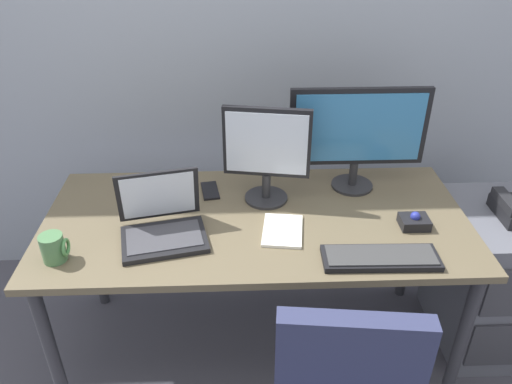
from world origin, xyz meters
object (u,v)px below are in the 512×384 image
(monitor_main, at_px, (358,132))
(paper_notepad, at_px, (283,231))
(coffee_mug, at_px, (54,248))
(cell_phone, at_px, (210,191))
(keyboard, at_px, (380,258))
(laptop, at_px, (162,223))
(monitor_side, at_px, (267,151))
(file_cabinet, at_px, (494,278))
(trackball_mouse, at_px, (414,221))

(monitor_main, relative_size, paper_notepad, 2.76)
(coffee_mug, height_order, cell_phone, coffee_mug)
(keyboard, relative_size, cell_phone, 2.91)
(coffee_mug, bearing_deg, monitor_main, 21.98)
(keyboard, relative_size, paper_notepad, 1.98)
(coffee_mug, bearing_deg, laptop, 20.78)
(monitor_side, xyz_separation_m, cell_phone, (-0.24, 0.07, -0.22))
(cell_phone, bearing_deg, coffee_mug, -148.99)
(cell_phone, bearing_deg, file_cabinet, -16.84)
(file_cabinet, relative_size, cell_phone, 4.91)
(trackball_mouse, bearing_deg, paper_notepad, -178.03)
(trackball_mouse, distance_m, paper_notepad, 0.51)
(monitor_side, bearing_deg, file_cabinet, -5.63)
(file_cabinet, xyz_separation_m, cell_phone, (-1.27, 0.17, 0.39))
(file_cabinet, height_order, cell_phone, cell_phone)
(trackball_mouse, xyz_separation_m, paper_notepad, (-0.51, -0.02, -0.02))
(cell_phone, bearing_deg, monitor_side, -25.36)
(laptop, bearing_deg, cell_phone, 61.70)
(monitor_side, bearing_deg, trackball_mouse, -21.41)
(keyboard, xyz_separation_m, cell_phone, (-0.62, 0.49, -0.01))
(file_cabinet, relative_size, laptop, 1.95)
(coffee_mug, bearing_deg, paper_notepad, 9.47)
(laptop, relative_size, trackball_mouse, 3.25)
(file_cabinet, bearing_deg, paper_notepad, -172.09)
(trackball_mouse, bearing_deg, monitor_main, 119.96)
(laptop, distance_m, cell_phone, 0.35)
(monitor_side, bearing_deg, monitor_main, 13.12)
(paper_notepad, bearing_deg, monitor_side, 101.79)
(file_cabinet, xyz_separation_m, monitor_side, (-1.03, 0.10, 0.61))
(file_cabinet, xyz_separation_m, paper_notepad, (-0.98, -0.14, 0.39))
(laptop, xyz_separation_m, coffee_mug, (-0.36, -0.14, -0.00))
(keyboard, distance_m, cell_phone, 0.79)
(keyboard, distance_m, laptop, 0.81)
(monitor_main, distance_m, laptop, 0.88)
(monitor_side, distance_m, coffee_mug, 0.87)
(monitor_side, distance_m, keyboard, 0.61)
(monitor_main, relative_size, coffee_mug, 5.53)
(paper_notepad, distance_m, cell_phone, 0.42)
(file_cabinet, distance_m, coffee_mug, 1.87)
(monitor_main, relative_size, keyboard, 1.39)
(coffee_mug, xyz_separation_m, cell_phone, (0.52, 0.44, -0.05))
(file_cabinet, height_order, laptop, laptop)
(trackball_mouse, relative_size, coffee_mug, 1.06)
(monitor_side, xyz_separation_m, keyboard, (0.38, -0.42, -0.21))
(monitor_main, distance_m, monitor_side, 0.40)
(cell_phone, bearing_deg, paper_notepad, -55.97)
(monitor_side, relative_size, laptop, 1.14)
(file_cabinet, distance_m, trackball_mouse, 0.63)
(keyboard, bearing_deg, cell_phone, 141.47)
(keyboard, distance_m, coffee_mug, 1.15)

